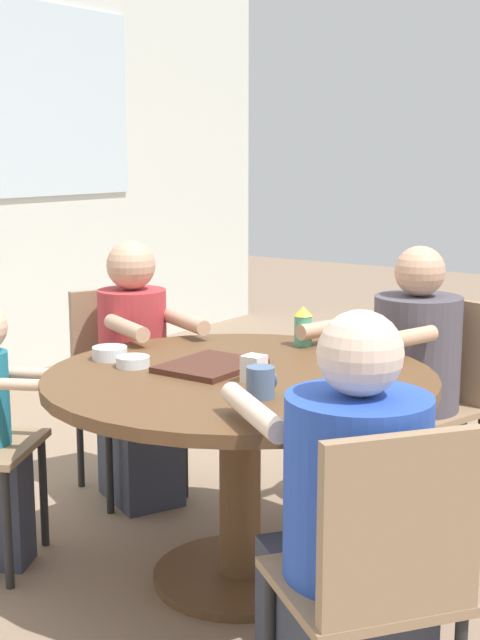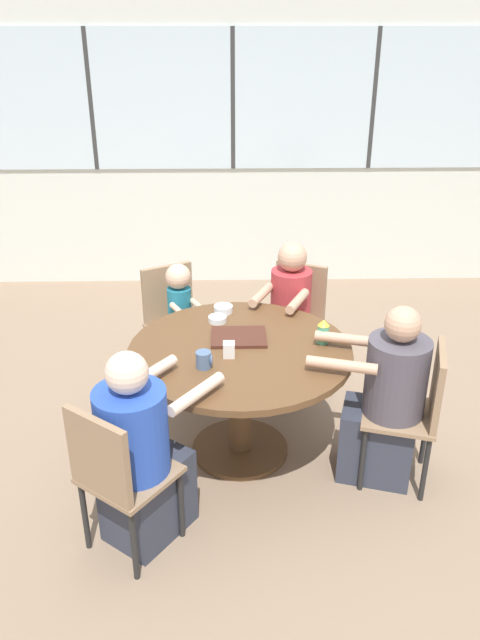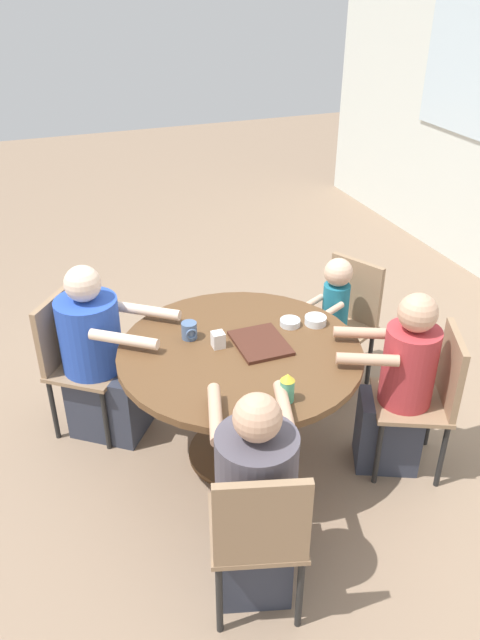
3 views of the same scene
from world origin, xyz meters
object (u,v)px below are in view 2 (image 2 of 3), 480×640
object	(u,v)px
bowl_cereal	(223,309)
person_man_teal_shirt	(141,458)
person_woman_green_shirt	(386,405)
chair_for_woman_green_shirt	(417,404)
person_toddler	(182,328)
chair_for_man_teal_shirt	(115,471)
person_man_blue_shirt	(288,324)
bowl_white_shallow	(217,319)
coffee_mug	(204,360)
chair_for_man_blue_shirt	(296,313)
milk_carton_small	(229,350)
sippy_cup	(323,331)
chair_for_toddler	(173,315)

from	to	relation	value
bowl_cereal	person_man_teal_shirt	bearing A→B (deg)	-109.36
person_woman_green_shirt	chair_for_woman_green_shirt	bearing A→B (deg)	-90.00
chair_for_woman_green_shirt	person_toddler	size ratio (longest dim) A/B	0.91
chair_for_man_teal_shirt	person_man_teal_shirt	bearing A→B (deg)	90.00
person_man_blue_shirt	bowl_white_shallow	world-z (taller)	person_man_blue_shirt
chair_for_woman_green_shirt	chair_for_man_teal_shirt	distance (m)	1.68
chair_for_man_teal_shirt	coffee_mug	distance (m)	0.78
chair_for_man_blue_shirt	milk_carton_small	xyz separation A→B (m)	(-0.50, -1.03, 0.26)
bowl_white_shallow	bowl_cereal	size ratio (longest dim) A/B	0.93
chair_for_man_blue_shirt	sippy_cup	bearing A→B (deg)	118.58
chair_for_woman_green_shirt	chair_for_toddler	size ratio (longest dim) A/B	1.00
chair_for_woman_green_shirt	person_man_blue_shirt	xyz separation A→B (m)	(-0.62, 1.07, -0.02)
person_man_teal_shirt	person_toddler	world-z (taller)	person_man_teal_shirt
coffee_mug	person_man_teal_shirt	bearing A→B (deg)	-123.62
bowl_white_shallow	person_toddler	bearing A→B (deg)	121.67
chair_for_woman_green_shirt	chair_for_man_teal_shirt	size ratio (longest dim) A/B	1.00
chair_for_man_blue_shirt	person_man_blue_shirt	size ratio (longest dim) A/B	0.79
milk_carton_small	bowl_cereal	xyz separation A→B (m)	(-0.03, 0.59, -0.02)
bowl_cereal	coffee_mug	bearing A→B (deg)	-98.31
chair_for_toddler	person_man_teal_shirt	xyz separation A→B (m)	(-0.05, -1.59, -0.04)
chair_for_man_blue_shirt	bowl_white_shallow	world-z (taller)	chair_for_man_blue_shirt
person_toddler	milk_carton_small	world-z (taller)	person_toddler
person_toddler	milk_carton_small	bearing A→B (deg)	83.70
chair_for_woman_green_shirt	chair_for_toddler	bearing A→B (deg)	66.63
chair_for_woman_green_shirt	bowl_white_shallow	distance (m)	1.31
bowl_white_shallow	chair_for_man_blue_shirt	bearing A→B (deg)	45.64
chair_for_man_teal_shirt	milk_carton_small	bearing A→B (deg)	89.52
person_man_blue_shirt	bowl_cereal	xyz separation A→B (m)	(-0.46, -0.29, 0.25)
coffee_mug	bowl_cereal	size ratio (longest dim) A/B	0.77
person_woman_green_shirt	person_man_teal_shirt	bearing A→B (deg)	124.69
chair_for_man_blue_shirt	bowl_cereal	world-z (taller)	chair_for_man_blue_shirt
chair_for_man_teal_shirt	sippy_cup	size ratio (longest dim) A/B	5.74
person_woman_green_shirt	coffee_mug	bearing A→B (deg)	105.06
person_woman_green_shirt	bowl_cereal	bearing A→B (deg)	67.67
person_man_blue_shirt	person_toddler	bearing A→B (deg)	25.02
bowl_white_shallow	coffee_mug	bearing A→B (deg)	-96.78
sippy_cup	bowl_white_shallow	world-z (taller)	sippy_cup
chair_for_man_teal_shirt	chair_for_toddler	world-z (taller)	same
chair_for_man_teal_shirt	bowl_cereal	size ratio (longest dim) A/B	7.07
chair_for_woman_green_shirt	chair_for_man_blue_shirt	xyz separation A→B (m)	(-0.55, 1.22, 0.00)
person_man_teal_shirt	chair_for_woman_green_shirt	bearing A→B (deg)	51.65
chair_for_woman_green_shirt	bowl_white_shallow	world-z (taller)	chair_for_woman_green_shirt
person_man_blue_shirt	chair_for_man_teal_shirt	bearing A→B (deg)	83.53
bowl_cereal	chair_for_toddler	bearing A→B (deg)	131.21
chair_for_man_blue_shirt	person_man_teal_shirt	bearing A→B (deg)	84.59
chair_for_woman_green_shirt	coffee_mug	bearing A→B (deg)	102.92
chair_for_toddler	sippy_cup	xyz separation A→B (m)	(0.95, -0.86, 0.29)
person_toddler	person_man_blue_shirt	bearing A→B (deg)	153.11
chair_for_man_blue_shirt	chair_for_man_teal_shirt	world-z (taller)	same
coffee_mug	person_man_blue_shirt	bearing A→B (deg)	60.56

